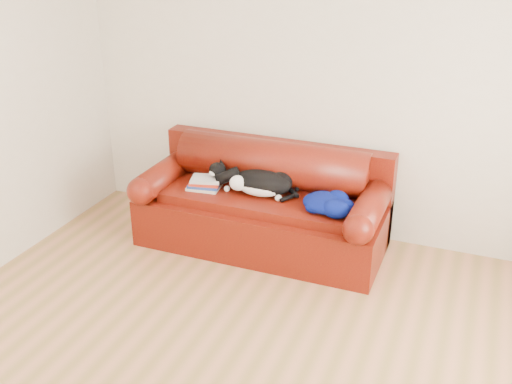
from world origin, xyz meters
TOP-DOWN VIEW (x-y plane):
  - ground at (0.00, 0.00)m, footprint 4.50×4.50m
  - room_shell at (0.12, 0.02)m, footprint 4.52×4.02m
  - sofa_base at (-0.38, 1.49)m, footprint 2.10×0.90m
  - sofa_back at (-0.38, 1.74)m, footprint 2.10×1.01m
  - book_stack at (-0.88, 1.40)m, footprint 0.29×0.25m
  - cat at (-0.38, 1.45)m, footprint 0.74×0.42m
  - blanket at (0.22, 1.38)m, footprint 0.49×0.49m

SIDE VIEW (x-z plane):
  - ground at x=0.00m, z-range 0.00..0.00m
  - sofa_base at x=-0.38m, z-range -0.01..0.49m
  - sofa_back at x=-0.38m, z-range 0.10..0.98m
  - book_stack at x=-0.88m, z-range 0.50..0.60m
  - blanket at x=0.22m, z-range 0.49..0.63m
  - cat at x=-0.38m, z-range 0.47..0.73m
  - room_shell at x=0.12m, z-range 0.36..2.97m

